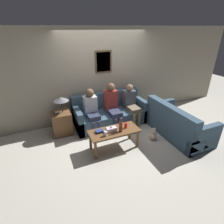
# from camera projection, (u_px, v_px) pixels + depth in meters

# --- Properties ---
(ground_plane) EXTENTS (16.00, 16.00, 0.00)m
(ground_plane) POSITION_uv_depth(u_px,v_px,m) (117.00, 131.00, 4.78)
(ground_plane) COLOR beige
(wall_back) EXTENTS (9.00, 0.08, 2.60)m
(wall_back) POSITION_uv_depth(u_px,v_px,m) (103.00, 76.00, 5.01)
(wall_back) COLOR #9E937F
(wall_back) RESTS_ON ground_plane
(couch_main) EXTENTS (2.04, 0.87, 0.87)m
(couch_main) POSITION_uv_depth(u_px,v_px,m) (110.00, 114.00, 5.08)
(couch_main) COLOR #385166
(couch_main) RESTS_ON ground_plane
(couch_side) EXTENTS (0.87, 1.69, 0.87)m
(couch_side) POSITION_uv_depth(u_px,v_px,m) (177.00, 125.00, 4.49)
(couch_side) COLOR #385166
(couch_side) RESTS_ON ground_plane
(coffee_table) EXTENTS (1.15, 0.49, 0.47)m
(coffee_table) POSITION_uv_depth(u_px,v_px,m) (114.00, 133.00, 3.95)
(coffee_table) COLOR brown
(coffee_table) RESTS_ON ground_plane
(side_table_with_lamp) EXTENTS (0.49, 0.48, 1.02)m
(side_table_with_lamp) POSITION_uv_depth(u_px,v_px,m) (62.00, 121.00, 4.55)
(side_table_with_lamp) COLOR brown
(side_table_with_lamp) RESTS_ON ground_plane
(wine_bottle) EXTENTS (0.08, 0.08, 0.33)m
(wine_bottle) POSITION_uv_depth(u_px,v_px,m) (121.00, 127.00, 3.84)
(wine_bottle) COLOR #562319
(wine_bottle) RESTS_ON coffee_table
(drinking_glass) EXTENTS (0.07, 0.07, 0.11)m
(drinking_glass) POSITION_uv_depth(u_px,v_px,m) (106.00, 134.00, 3.71)
(drinking_glass) COLOR silver
(drinking_glass) RESTS_ON coffee_table
(book_stack) EXTENTS (0.17, 0.14, 0.05)m
(book_stack) POSITION_uv_depth(u_px,v_px,m) (99.00, 131.00, 3.85)
(book_stack) COLOR navy
(book_stack) RESTS_ON coffee_table
(soda_can) EXTENTS (0.07, 0.07, 0.12)m
(soda_can) POSITION_uv_depth(u_px,v_px,m) (126.00, 125.00, 4.00)
(soda_can) COLOR red
(soda_can) RESTS_ON coffee_table
(tissue_box) EXTENTS (0.23, 0.12, 0.15)m
(tissue_box) POSITION_uv_depth(u_px,v_px,m) (111.00, 129.00, 3.87)
(tissue_box) COLOR silver
(tissue_box) RESTS_ON coffee_table
(person_left) EXTENTS (0.34, 0.58, 1.14)m
(person_left) POSITION_uv_depth(u_px,v_px,m) (92.00, 109.00, 4.60)
(person_left) COLOR #2D334C
(person_left) RESTS_ON ground_plane
(person_middle) EXTENTS (0.34, 0.65, 1.22)m
(person_middle) POSITION_uv_depth(u_px,v_px,m) (112.00, 104.00, 4.80)
(person_middle) COLOR #2D334C
(person_middle) RESTS_ON ground_plane
(person_right) EXTENTS (0.34, 0.66, 1.11)m
(person_right) POSITION_uv_depth(u_px,v_px,m) (131.00, 103.00, 5.04)
(person_right) COLOR #756651
(person_right) RESTS_ON ground_plane
(teddy_bear) EXTENTS (0.21, 0.21, 0.32)m
(teddy_bear) POSITION_uv_depth(u_px,v_px,m) (153.00, 134.00, 4.38)
(teddy_bear) COLOR beige
(teddy_bear) RESTS_ON ground_plane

